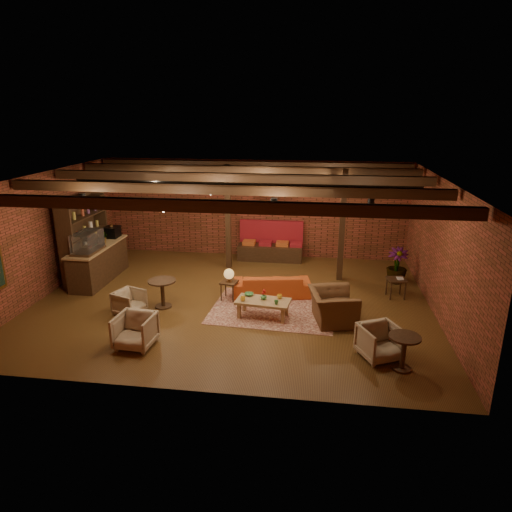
# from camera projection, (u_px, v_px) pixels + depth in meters

# --- Properties ---
(floor) EXTENTS (10.00, 10.00, 0.00)m
(floor) POSITION_uv_depth(u_px,v_px,m) (233.00, 301.00, 11.84)
(floor) COLOR #412610
(floor) RESTS_ON ground
(ceiling) EXTENTS (10.00, 8.00, 0.02)m
(ceiling) POSITION_uv_depth(u_px,v_px,m) (230.00, 177.00, 10.85)
(ceiling) COLOR black
(ceiling) RESTS_ON wall_back
(wall_back) EXTENTS (10.00, 0.02, 3.20)m
(wall_back) POSITION_uv_depth(u_px,v_px,m) (254.00, 209.00, 15.12)
(wall_back) COLOR brown
(wall_back) RESTS_ON ground
(wall_front) EXTENTS (10.00, 0.02, 3.20)m
(wall_front) POSITION_uv_depth(u_px,v_px,m) (186.00, 308.00, 7.57)
(wall_front) COLOR brown
(wall_front) RESTS_ON ground
(wall_left) EXTENTS (0.02, 8.00, 3.20)m
(wall_left) POSITION_uv_depth(u_px,v_px,m) (45.00, 235.00, 11.99)
(wall_left) COLOR brown
(wall_left) RESTS_ON ground
(wall_right) EXTENTS (0.02, 8.00, 3.20)m
(wall_right) POSITION_uv_depth(u_px,v_px,m) (441.00, 250.00, 10.70)
(wall_right) COLOR brown
(wall_right) RESTS_ON ground
(ceiling_beams) EXTENTS (9.80, 6.40, 0.22)m
(ceiling_beams) POSITION_uv_depth(u_px,v_px,m) (230.00, 182.00, 10.89)
(ceiling_beams) COLOR black
(ceiling_beams) RESTS_ON ceiling
(ceiling_pipe) EXTENTS (9.60, 0.12, 0.12)m
(ceiling_pipe) POSITION_uv_depth(u_px,v_px,m) (242.00, 182.00, 12.47)
(ceiling_pipe) COLOR black
(ceiling_pipe) RESTS_ON ceiling
(post_left) EXTENTS (0.16, 0.16, 3.20)m
(post_left) POSITION_uv_depth(u_px,v_px,m) (228.00, 218.00, 13.87)
(post_left) COLOR black
(post_left) RESTS_ON ground
(post_right) EXTENTS (0.16, 0.16, 3.20)m
(post_right) POSITION_uv_depth(u_px,v_px,m) (342.00, 226.00, 12.87)
(post_right) COLOR black
(post_right) RESTS_ON ground
(service_counter) EXTENTS (0.80, 2.50, 1.60)m
(service_counter) POSITION_uv_depth(u_px,v_px,m) (98.00, 254.00, 13.07)
(service_counter) COLOR black
(service_counter) RESTS_ON ground
(plant_counter) EXTENTS (0.35, 0.39, 0.30)m
(plant_counter) POSITION_uv_depth(u_px,v_px,m) (103.00, 238.00, 13.11)
(plant_counter) COLOR #337F33
(plant_counter) RESTS_ON service_counter
(shelving_hutch) EXTENTS (0.52, 2.00, 2.40)m
(shelving_hutch) POSITION_uv_depth(u_px,v_px,m) (85.00, 239.00, 13.09)
(shelving_hutch) COLOR black
(shelving_hutch) RESTS_ON ground
(banquette) EXTENTS (2.10, 0.70, 1.00)m
(banquette) POSITION_uv_depth(u_px,v_px,m) (270.00, 245.00, 14.95)
(banquette) COLOR maroon
(banquette) RESTS_ON ground
(service_sign) EXTENTS (0.86, 0.06, 0.30)m
(service_sign) POSITION_uv_depth(u_px,v_px,m) (269.00, 191.00, 13.96)
(service_sign) COLOR #FF5519
(service_sign) RESTS_ON ceiling
(ceiling_spotlights) EXTENTS (6.40, 4.40, 0.28)m
(ceiling_spotlights) POSITION_uv_depth(u_px,v_px,m) (231.00, 192.00, 10.96)
(ceiling_spotlights) COLOR black
(ceiling_spotlights) RESTS_ON ceiling
(rug) EXTENTS (3.16, 2.49, 0.01)m
(rug) POSITION_uv_depth(u_px,v_px,m) (273.00, 309.00, 11.35)
(rug) COLOR maroon
(rug) RESTS_ON floor
(sofa) EXTENTS (2.13, 1.13, 0.59)m
(sofa) POSITION_uv_depth(u_px,v_px,m) (272.00, 285.00, 12.13)
(sofa) COLOR #AE4218
(sofa) RESTS_ON floor
(coffee_table) EXTENTS (1.34, 0.78, 0.69)m
(coffee_table) POSITION_uv_depth(u_px,v_px,m) (263.00, 302.00, 10.82)
(coffee_table) COLOR olive
(coffee_table) RESTS_ON floor
(side_table_lamp) EXTENTS (0.47, 0.47, 0.85)m
(side_table_lamp) POSITION_uv_depth(u_px,v_px,m) (229.00, 276.00, 11.74)
(side_table_lamp) COLOR black
(side_table_lamp) RESTS_ON floor
(round_table_left) EXTENTS (0.69, 0.69, 0.72)m
(round_table_left) POSITION_uv_depth(u_px,v_px,m) (162.00, 289.00, 11.34)
(round_table_left) COLOR black
(round_table_left) RESTS_ON floor
(armchair_a) EXTENTS (0.76, 0.79, 0.65)m
(armchair_a) POSITION_uv_depth(u_px,v_px,m) (129.00, 301.00, 11.03)
(armchair_a) COLOR beige
(armchair_a) RESTS_ON floor
(armchair_b) EXTENTS (0.81, 0.77, 0.78)m
(armchair_b) POSITION_uv_depth(u_px,v_px,m) (135.00, 329.00, 9.47)
(armchair_b) COLOR beige
(armchair_b) RESTS_ON floor
(armchair_right) EXTENTS (0.98, 1.29, 1.01)m
(armchair_right) POSITION_uv_depth(u_px,v_px,m) (333.00, 301.00, 10.56)
(armchair_right) COLOR brown
(armchair_right) RESTS_ON floor
(side_table_book) EXTENTS (0.54, 0.54, 0.54)m
(side_table_book) POSITION_uv_depth(u_px,v_px,m) (397.00, 280.00, 11.94)
(side_table_book) COLOR black
(side_table_book) RESTS_ON floor
(round_table_right) EXTENTS (0.60, 0.60, 0.71)m
(round_table_right) POSITION_uv_depth(u_px,v_px,m) (404.00, 347.00, 8.59)
(round_table_right) COLOR black
(round_table_right) RESTS_ON floor
(armchair_far) EXTENTS (0.97, 0.94, 0.76)m
(armchair_far) POSITION_uv_depth(u_px,v_px,m) (380.00, 341.00, 9.03)
(armchair_far) COLOR beige
(armchair_far) RESTS_ON floor
(plant_tall) EXTENTS (1.91, 1.91, 3.05)m
(plant_tall) POSITION_uv_depth(u_px,v_px,m) (400.00, 231.00, 12.66)
(plant_tall) COLOR #4C7F4C
(plant_tall) RESTS_ON floor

